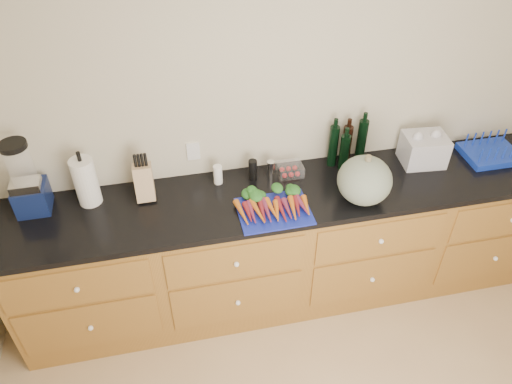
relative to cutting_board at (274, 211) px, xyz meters
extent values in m
cube|color=beige|center=(0.19, 0.48, 0.35)|extent=(4.10, 0.05, 2.60)
cube|color=brown|center=(0.19, 0.16, -0.50)|extent=(3.60, 0.60, 0.90)
cube|color=brown|center=(-1.16, -0.15, -0.23)|extent=(0.82, 0.01, 0.28)
sphere|color=white|center=(-1.16, -0.16, -0.23)|extent=(0.03, 0.03, 0.03)
cube|color=brown|center=(-1.16, -0.15, -0.59)|extent=(0.82, 0.01, 0.38)
sphere|color=white|center=(-1.16, -0.16, -0.59)|extent=(0.03, 0.03, 0.03)
cube|color=brown|center=(-0.26, -0.15, -0.23)|extent=(0.82, 0.01, 0.28)
sphere|color=white|center=(-0.26, -0.16, -0.23)|extent=(0.03, 0.03, 0.03)
cube|color=brown|center=(-0.26, -0.15, -0.59)|extent=(0.82, 0.01, 0.38)
sphere|color=white|center=(-0.26, -0.16, -0.59)|extent=(0.03, 0.03, 0.03)
cube|color=brown|center=(0.64, -0.15, -0.23)|extent=(0.82, 0.01, 0.28)
sphere|color=white|center=(0.64, -0.16, -0.23)|extent=(0.03, 0.03, 0.03)
cube|color=brown|center=(0.64, -0.15, -0.59)|extent=(0.82, 0.01, 0.38)
sphere|color=white|center=(0.64, -0.16, -0.59)|extent=(0.03, 0.03, 0.03)
cube|color=brown|center=(1.54, -0.15, -0.23)|extent=(0.82, 0.01, 0.28)
cube|color=brown|center=(1.54, -0.15, -0.59)|extent=(0.82, 0.01, 0.38)
sphere|color=white|center=(1.54, -0.16, -0.59)|extent=(0.03, 0.03, 0.03)
cube|color=black|center=(0.19, 0.16, -0.03)|extent=(3.64, 0.62, 0.04)
cube|color=#132197|center=(0.00, 0.00, 0.00)|extent=(0.42, 0.32, 0.01)
cone|color=orange|center=(-0.19, -0.02, 0.02)|extent=(0.04, 0.18, 0.04)
cone|color=maroon|center=(-0.16, -0.02, 0.02)|extent=(0.04, 0.18, 0.04)
cone|color=maroon|center=(-0.13, -0.02, 0.02)|extent=(0.04, 0.18, 0.04)
cone|color=orange|center=(-0.10, -0.02, 0.02)|extent=(0.04, 0.18, 0.04)
cone|color=maroon|center=(-0.07, -0.02, 0.02)|extent=(0.04, 0.18, 0.04)
cone|color=maroon|center=(-0.04, -0.02, 0.02)|extent=(0.04, 0.18, 0.04)
cone|color=orange|center=(-0.01, -0.02, 0.02)|extent=(0.04, 0.18, 0.04)
ellipsoid|color=#1C561E|center=(-0.10, 0.12, 0.03)|extent=(0.18, 0.11, 0.06)
cone|color=orange|center=(0.01, -0.02, 0.02)|extent=(0.04, 0.18, 0.04)
cone|color=maroon|center=(0.04, -0.02, 0.02)|extent=(0.04, 0.18, 0.04)
cone|color=maroon|center=(0.07, -0.02, 0.02)|extent=(0.04, 0.18, 0.04)
cone|color=orange|center=(0.10, -0.02, 0.02)|extent=(0.04, 0.18, 0.04)
cone|color=maroon|center=(0.13, -0.02, 0.02)|extent=(0.04, 0.18, 0.04)
cone|color=maroon|center=(0.16, -0.02, 0.02)|extent=(0.04, 0.18, 0.04)
cone|color=orange|center=(0.19, -0.02, 0.02)|extent=(0.04, 0.18, 0.04)
ellipsoid|color=#1C561E|center=(0.10, 0.12, 0.03)|extent=(0.18, 0.11, 0.06)
ellipsoid|color=#5E6D5B|center=(0.54, 0.00, 0.14)|extent=(0.32, 0.32, 0.29)
cube|color=#0F1B48|center=(-1.37, 0.32, 0.08)|extent=(0.19, 0.19, 0.17)
cube|color=silver|center=(-1.37, 0.29, 0.20)|extent=(0.16, 0.11, 0.05)
cylinder|color=white|center=(-1.37, 0.32, 0.31)|extent=(0.14, 0.14, 0.24)
cylinder|color=black|center=(-1.37, 0.32, 0.45)|extent=(0.15, 0.15, 0.03)
cylinder|color=white|center=(-1.05, 0.32, 0.15)|extent=(0.14, 0.14, 0.30)
cube|color=tan|center=(-0.73, 0.30, 0.10)|extent=(0.11, 0.11, 0.22)
cylinder|color=white|center=(-0.28, 0.34, 0.06)|extent=(0.06, 0.06, 0.13)
cylinder|color=black|center=(-0.06, 0.34, 0.06)|extent=(0.05, 0.05, 0.13)
cylinder|color=white|center=(0.06, 0.34, 0.05)|extent=(0.05, 0.05, 0.11)
cube|color=white|center=(0.18, 0.33, 0.03)|extent=(0.16, 0.13, 0.07)
cylinder|color=black|center=(0.48, 0.38, 0.14)|extent=(0.06, 0.06, 0.29)
cylinder|color=black|center=(0.57, 0.39, 0.13)|extent=(0.06, 0.06, 0.27)
cylinder|color=black|center=(0.67, 0.38, 0.15)|extent=(0.06, 0.06, 0.31)
cylinder|color=black|center=(0.54, 0.32, 0.12)|extent=(0.06, 0.06, 0.25)
cube|color=#132FA9|center=(1.55, 0.24, 0.02)|extent=(0.35, 0.28, 0.04)
camera|label=1|loc=(-0.55, -2.10, 1.96)|focal=35.00mm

